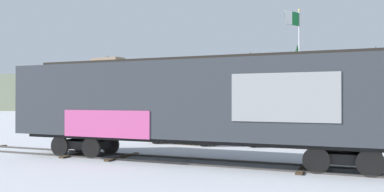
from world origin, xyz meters
TOP-DOWN VIEW (x-y plane):
  - ground_plane at (0.00, 0.00)m, footprint 260.00×260.00m
  - track at (1.21, -0.03)m, footprint 60.02×3.70m
  - freight_car at (0.29, -0.00)m, footprint 16.54×3.45m
  - flagpole at (3.00, 11.75)m, footprint 0.89×1.37m
  - hillside at (-0.08, 68.32)m, footprint 142.21×33.38m
  - parked_car_tan at (-2.71, 6.22)m, footprint 4.53×2.20m
  - parked_car_silver at (2.73, 6.70)m, footprint 4.40×2.24m

SIDE VIEW (x-z plane):
  - ground_plane at x=0.00m, z-range 0.00..0.00m
  - track at x=1.21m, z-range 0.00..0.08m
  - parked_car_silver at x=2.73m, z-range 0.03..1.63m
  - parked_car_tan at x=-2.71m, z-range 0.01..1.73m
  - freight_car at x=0.29m, z-range 0.32..4.61m
  - hillside at x=-0.08m, z-range -2.26..10.39m
  - flagpole at x=3.00m, z-range 1.26..9.81m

